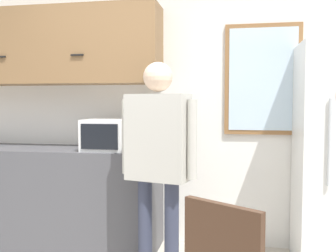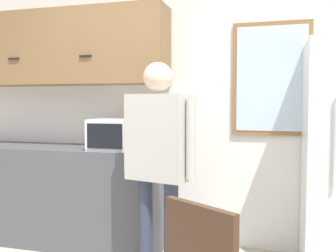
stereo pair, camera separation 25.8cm
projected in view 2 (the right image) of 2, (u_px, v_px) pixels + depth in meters
The scene contains 6 objects.
back_wall at pixel (172, 105), 3.68m from camera, with size 6.00×0.06×2.70m.
counter at pixel (56, 194), 3.70m from camera, with size 2.21×0.61×0.94m.
upper_cabinets at pixel (60, 49), 3.73m from camera, with size 2.21×0.40×0.72m.
microwave at pixel (118, 134), 3.43m from camera, with size 0.47×0.42×0.28m.
person at pixel (158, 148), 2.83m from camera, with size 0.60×0.32×1.67m.
window at pixel (271, 79), 3.37m from camera, with size 0.69×0.05×1.02m.
Camera 2 is at (0.95, -1.70, 1.37)m, focal length 40.00 mm.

